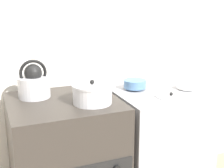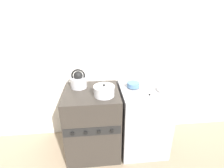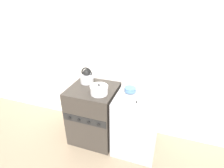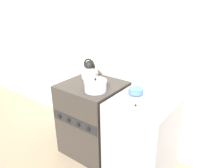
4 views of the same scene
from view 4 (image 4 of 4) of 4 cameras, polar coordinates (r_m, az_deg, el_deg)
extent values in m
plane|color=gray|center=(2.82, -9.06, -19.46)|extent=(12.00, 12.00, 0.00)
cube|color=silver|center=(2.75, 0.47, 9.47)|extent=(7.00, 0.06, 2.50)
cube|color=#332D28|center=(2.73, -4.95, -8.84)|extent=(0.68, 0.64, 0.91)
cube|color=black|center=(2.48, -9.90, -9.77)|extent=(0.65, 0.01, 0.11)
cylinder|color=black|center=(2.61, -13.54, -8.23)|extent=(0.04, 0.02, 0.04)
cylinder|color=black|center=(2.52, -11.30, -9.30)|extent=(0.04, 0.02, 0.04)
cylinder|color=black|center=(2.43, -8.82, -10.47)|extent=(0.04, 0.02, 0.04)
cylinder|color=black|center=(2.34, -6.18, -11.68)|extent=(0.04, 0.02, 0.04)
cube|color=#99999E|center=(2.44, 8.03, -13.51)|extent=(0.61, 0.69, 0.90)
cylinder|color=#B2B2B7|center=(2.69, -5.87, 2.97)|extent=(0.20, 0.20, 0.13)
sphere|color=black|center=(2.66, -5.95, 4.89)|extent=(0.11, 0.11, 0.11)
torus|color=black|center=(2.66, -5.95, 4.86)|extent=(0.17, 0.02, 0.17)
cone|color=#B2B2B7|center=(2.63, -4.30, 2.97)|extent=(0.10, 0.04, 0.08)
cylinder|color=silver|center=(2.33, -4.31, -0.57)|extent=(0.24, 0.24, 0.10)
cylinder|color=silver|center=(2.31, -4.36, 0.78)|extent=(0.24, 0.24, 0.01)
sphere|color=black|center=(2.30, -4.37, 1.27)|extent=(0.03, 0.03, 0.03)
cylinder|color=#4C729E|center=(2.30, 6.22, -2.51)|extent=(0.07, 0.07, 0.01)
cylinder|color=#4C729E|center=(2.28, 6.26, -1.71)|extent=(0.16, 0.16, 0.06)
cylinder|color=white|center=(2.06, 12.49, -6.18)|extent=(0.06, 0.06, 0.01)
cylinder|color=white|center=(2.05, 12.54, -5.68)|extent=(0.13, 0.13, 0.03)
cylinder|color=silver|center=(2.04, 6.15, -5.96)|extent=(0.20, 0.20, 0.01)
sphere|color=black|center=(2.04, 6.17, -5.54)|extent=(0.02, 0.02, 0.02)
camera|label=1|loc=(2.00, -55.25, 2.52)|focal=50.00mm
camera|label=2|loc=(1.49, -62.47, 10.33)|focal=28.00mm
camera|label=3|loc=(0.65, -88.07, 23.40)|focal=28.00mm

